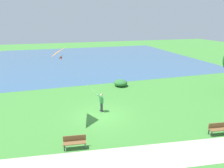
% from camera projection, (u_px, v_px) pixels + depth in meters
% --- Properties ---
extents(ground_plane, '(120.00, 120.00, 0.00)m').
position_uv_depth(ground_plane, '(101.00, 115.00, 17.14)').
color(ground_plane, '#3D7F33').
extents(lake_water, '(36.00, 44.00, 0.01)m').
position_uv_depth(lake_water, '(92.00, 59.00, 42.46)').
color(lake_water, '#385B7F').
rests_on(lake_water, ground).
extents(walkway_path, '(6.42, 32.05, 0.02)m').
position_uv_depth(walkway_path, '(156.00, 156.00, 11.94)').
color(walkway_path, '#B7AD99').
rests_on(walkway_path, ground).
extents(person_kite_flyer, '(0.51, 0.63, 1.83)m').
position_uv_depth(person_kite_flyer, '(101.00, 101.00, 17.56)').
color(person_kite_flyer, '#232328').
rests_on(person_kite_flyer, ground).
extents(flying_kite, '(2.00, 3.11, 4.24)m').
position_uv_depth(flying_kite, '(66.00, 54.00, 14.62)').
color(flying_kite, orange).
extents(park_bench_near_walkway, '(0.63, 1.54, 0.88)m').
position_uv_depth(park_bench_near_walkway, '(75.00, 141.00, 12.60)').
color(park_bench_near_walkway, brown).
rests_on(park_bench_near_walkway, ground).
extents(park_bench_far_walkway, '(0.63, 1.54, 0.88)m').
position_uv_depth(park_bench_far_walkway, '(218.00, 128.00, 14.16)').
color(park_bench_far_walkway, brown).
rests_on(park_bench_far_walkway, ground).
extents(lakeside_shrub, '(1.75, 1.73, 0.83)m').
position_uv_depth(lakeside_shrub, '(121.00, 83.00, 24.65)').
color(lakeside_shrub, '#2D7033').
rests_on(lakeside_shrub, ground).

